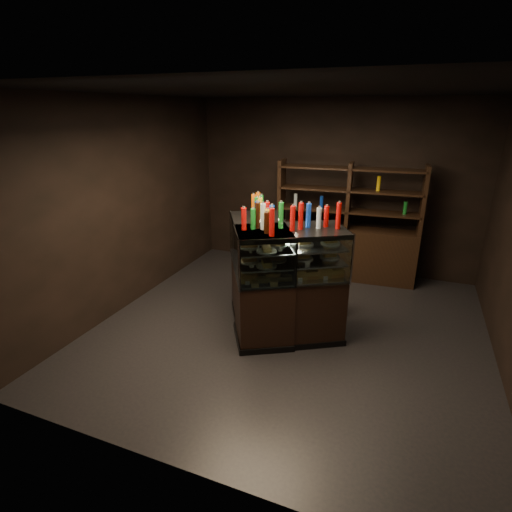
# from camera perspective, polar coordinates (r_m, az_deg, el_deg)

# --- Properties ---
(ground) EXTENTS (5.00, 5.00, 0.00)m
(ground) POSITION_cam_1_polar(r_m,az_deg,el_deg) (5.54, 4.86, -10.24)
(ground) COLOR black
(ground) RESTS_ON ground
(room_shell) EXTENTS (5.02, 5.02, 3.01)m
(room_shell) POSITION_cam_1_polar(r_m,az_deg,el_deg) (4.85, 5.54, 9.89)
(room_shell) COLOR black
(room_shell) RESTS_ON ground
(display_case) EXTENTS (1.82, 1.51, 1.48)m
(display_case) POSITION_cam_1_polar(r_m,az_deg,el_deg) (5.23, 2.58, -6.03)
(display_case) COLOR black
(display_case) RESTS_ON ground
(food_display) EXTENTS (1.41, 1.17, 0.45)m
(food_display) POSITION_cam_1_polar(r_m,az_deg,el_deg) (4.98, 2.64, 0.15)
(food_display) COLOR #C28545
(food_display) RESTS_ON display_case
(bottles_top) EXTENTS (1.24, 1.02, 0.30)m
(bottles_top) POSITION_cam_1_polar(r_m,az_deg,el_deg) (4.84, 2.80, 5.92)
(bottles_top) COLOR #B20C0A
(bottles_top) RESTS_ON display_case
(potted_conifer) EXTENTS (0.39, 0.39, 0.84)m
(potted_conifer) POSITION_cam_1_polar(r_m,az_deg,el_deg) (5.84, 11.09, -3.62)
(potted_conifer) COLOR black
(potted_conifer) RESTS_ON ground
(back_shelving) EXTENTS (2.38, 0.58, 2.00)m
(back_shelving) POSITION_cam_1_polar(r_m,az_deg,el_deg) (7.06, 12.59, 1.65)
(back_shelving) COLOR black
(back_shelving) RESTS_ON ground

